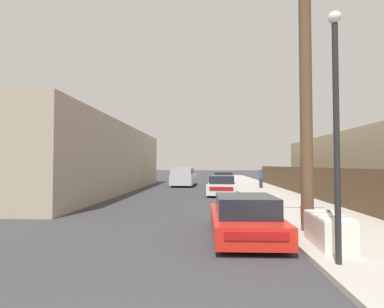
% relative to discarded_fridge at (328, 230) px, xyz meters
% --- Properties ---
extents(sidewalk_curb, '(4.20, 63.00, 0.12)m').
position_rel_discarded_fridge_xyz_m(sidewalk_curb, '(1.35, 17.65, -0.43)').
color(sidewalk_curb, '#ADA89E').
rests_on(sidewalk_curb, ground).
extents(discarded_fridge, '(0.81, 1.75, 0.77)m').
position_rel_discarded_fridge_xyz_m(discarded_fridge, '(0.00, 0.00, 0.00)').
color(discarded_fridge, silver).
rests_on(discarded_fridge, sidewalk_curb).
extents(parked_sports_car_red, '(1.90, 4.27, 1.22)m').
position_rel_discarded_fridge_xyz_m(parked_sports_car_red, '(-1.90, 1.21, 0.07)').
color(parked_sports_car_red, red).
rests_on(parked_sports_car_red, ground).
extents(car_parked_mid, '(2.22, 4.74, 1.34)m').
position_rel_discarded_fridge_xyz_m(car_parked_mid, '(-1.97, 13.34, 0.14)').
color(car_parked_mid, silver).
rests_on(car_parked_mid, ground).
extents(car_parked_far, '(1.81, 4.66, 1.45)m').
position_rel_discarded_fridge_xyz_m(car_parked_far, '(-1.59, 19.81, 0.18)').
color(car_parked_far, silver).
rests_on(car_parked_far, ground).
extents(pickup_truck, '(2.31, 5.81, 1.80)m').
position_rel_discarded_fridge_xyz_m(pickup_truck, '(-5.32, 21.53, 0.41)').
color(pickup_truck, silver).
rests_on(pickup_truck, ground).
extents(utility_pole, '(1.80, 0.37, 9.10)m').
position_rel_discarded_fridge_xyz_m(utility_pole, '(0.04, 1.68, 4.25)').
color(utility_pole, brown).
rests_on(utility_pole, sidewalk_curb).
extents(street_lamp, '(0.26, 0.26, 5.11)m').
position_rel_discarded_fridge_xyz_m(street_lamp, '(-0.35, -1.39, 2.57)').
color(street_lamp, '#232326').
rests_on(street_lamp, sidewalk_curb).
extents(wooden_fence, '(0.08, 32.94, 1.81)m').
position_rel_discarded_fridge_xyz_m(wooden_fence, '(3.30, 10.70, 0.53)').
color(wooden_fence, brown).
rests_on(wooden_fence, sidewalk_curb).
extents(building_left_block, '(7.00, 23.06, 5.06)m').
position_rel_discarded_fridge_xyz_m(building_left_block, '(-12.40, 15.18, 2.04)').
color(building_left_block, tan).
rests_on(building_left_block, ground).
extents(building_right_house, '(6.00, 16.79, 4.27)m').
position_rel_discarded_fridge_xyz_m(building_right_house, '(8.70, 15.78, 1.64)').
color(building_right_house, tan).
rests_on(building_right_house, ground).
extents(pedestrian, '(0.34, 0.34, 1.65)m').
position_rel_discarded_fridge_xyz_m(pedestrian, '(1.56, 18.32, 0.47)').
color(pedestrian, '#282D42').
rests_on(pedestrian, sidewalk_curb).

